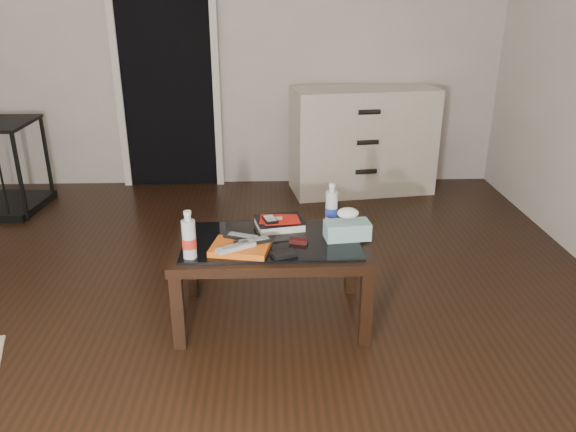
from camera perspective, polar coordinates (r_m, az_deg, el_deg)
name	(u,v)px	position (r m, az deg, el deg)	size (l,w,h in m)	color
ground	(182,334)	(3.02, -10.76, -11.69)	(5.00, 5.00, 0.00)	black
room_shell	(154,0)	(2.53, -13.49, 20.59)	(5.00, 5.00, 5.00)	beige
doorway	(167,70)	(5.07, -12.23, 14.30)	(0.90, 0.08, 2.07)	black
coffee_table	(272,251)	(2.92, -1.67, -3.57)	(1.00, 0.60, 0.46)	black
dresser	(362,141)	(4.94, 7.56, 7.61)	(1.26, 0.67, 0.90)	beige
magazines	(240,248)	(2.78, -4.85, -3.22)	(0.28, 0.21, 0.03)	#D55D14
remote_silver	(236,247)	(2.73, -5.33, -3.15)	(0.20, 0.05, 0.02)	#AFAEB3
remote_black_front	(254,241)	(2.78, -3.47, -2.55)	(0.20, 0.05, 0.02)	black
remote_black_back	(243,237)	(2.83, -4.60, -2.12)	(0.20, 0.05, 0.02)	black
textbook	(279,223)	(3.03, -0.87, -0.74)	(0.25, 0.20, 0.05)	black
dvd_mailers	(278,219)	(3.03, -1.07, -0.29)	(0.19, 0.14, 0.01)	red
ipod	(270,219)	(2.99, -1.85, -0.33)	(0.06, 0.10, 0.02)	black
flip_phone	(299,241)	(2.85, 1.08, -2.55)	(0.09, 0.05, 0.02)	black
wallet	(284,254)	(2.72, -0.42, -3.86)	(0.12, 0.07, 0.02)	black
water_bottle_left	(189,234)	(2.70, -10.05, -1.86)	(0.07, 0.07, 0.24)	#B8BFC4
water_bottle_right	(332,204)	(3.04, 4.45, 1.20)	(0.07, 0.07, 0.24)	silver
tissue_box	(347,230)	(2.91, 6.03, -1.44)	(0.23, 0.12, 0.09)	teal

